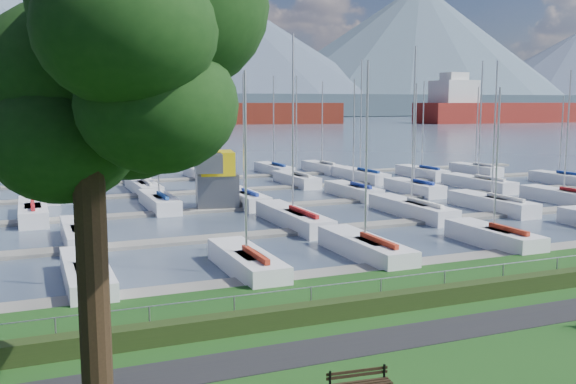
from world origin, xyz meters
TOP-DOWN VIEW (x-y plane):
  - path at (0.00, -3.00)m, footprint 160.00×2.00m
  - water at (0.00, 260.00)m, footprint 800.00×540.00m
  - hedge at (0.00, -0.40)m, footprint 80.00×0.70m
  - fence at (0.00, 0.00)m, footprint 80.00×0.04m
  - foothill at (0.00, 330.00)m, footprint 900.00×80.00m
  - mountains at (7.35, 404.62)m, footprint 1190.00×360.00m
  - docks at (0.00, 26.00)m, footprint 90.00×41.60m
  - bench_left at (-5.50, -6.52)m, footprint 1.83×0.60m
  - tree at (-11.63, -6.38)m, footprint 6.23×7.81m
  - crane at (0.67, 28.51)m, footprint 4.79×13.39m
  - cargo_ship_mid at (51.77, 212.80)m, footprint 89.86×35.04m
  - cargo_ship_east at (165.38, 184.65)m, footprint 85.22×20.26m
  - sailboat_fleet at (-1.93, 29.20)m, footprint 75.38×49.18m

SIDE VIEW (x-z plane):
  - water at x=0.00m, z-range -0.50..-0.30m
  - docks at x=0.00m, z-range -0.34..-0.09m
  - path at x=0.00m, z-range -0.01..0.03m
  - hedge at x=0.00m, z-range 0.00..0.70m
  - bench_left at x=-5.50m, z-range -0.01..0.84m
  - fence at x=0.00m, z-range 1.18..1.22m
  - cargo_ship_mid at x=51.77m, z-range -7.09..14.41m
  - cargo_ship_east at x=165.38m, z-range -7.05..14.45m
  - crane at x=0.67m, z-range -5.85..16.50m
  - sailboat_fleet at x=-1.93m, z-range -1.42..12.18m
  - foothill at x=0.00m, z-range 0.00..12.00m
  - tree at x=-11.63m, z-range 2.63..15.01m
  - mountains at x=7.35m, z-range -10.82..104.18m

